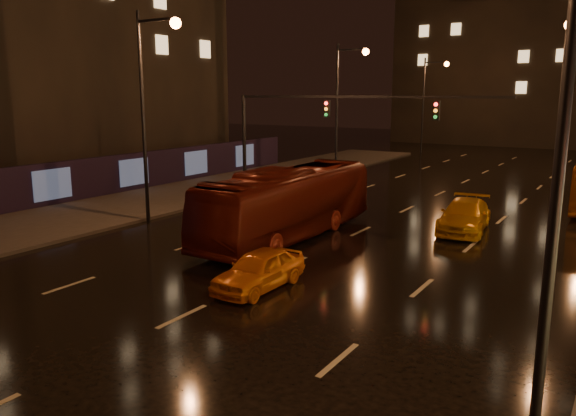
{
  "coord_description": "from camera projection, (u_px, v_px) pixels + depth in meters",
  "views": [
    {
      "loc": [
        10.6,
        -7.14,
        6.23
      ],
      "look_at": [
        0.82,
        8.39,
        2.5
      ],
      "focal_mm": 35.0,
      "sensor_mm": 36.0,
      "label": 1
    }
  ],
  "objects": [
    {
      "name": "ground",
      "position": [
        393.0,
        216.0,
        29.28
      ],
      "size": [
        140.0,
        140.0,
        0.0
      ],
      "primitive_type": "plane",
      "color": "black",
      "rests_on": "ground"
    },
    {
      "name": "sidewalk_left",
      "position": [
        138.0,
        204.0,
        32.17
      ],
      "size": [
        7.0,
        70.0,
        0.15
      ],
      "primitive_type": "cube",
      "color": "#38332D",
      "rests_on": "ground"
    },
    {
      "name": "hoarding_left",
      "position": [
        50.0,
        185.0,
        31.38
      ],
      "size": [
        0.3,
        46.0,
        2.5
      ],
      "primitive_type": "cube",
      "color": "black",
      "rests_on": "ground"
    },
    {
      "name": "traffic_signal",
      "position": [
        310.0,
        122.0,
        30.98
      ],
      "size": [
        15.31,
        0.32,
        6.2
      ],
      "color": "black",
      "rests_on": "ground"
    },
    {
      "name": "streetlight_right",
      "position": [
        518.0,
        80.0,
        8.42
      ],
      "size": [
        2.64,
        0.5,
        10.0
      ],
      "color": "black",
      "rests_on": "ground"
    },
    {
      "name": "bus_red",
      "position": [
        289.0,
        203.0,
        24.68
      ],
      "size": [
        2.63,
        11.08,
        3.08
      ],
      "primitive_type": "imported",
      "rotation": [
        0.0,
        0.0,
        0.0
      ],
      "color": "#61160D",
      "rests_on": "ground"
    },
    {
      "name": "taxi_near",
      "position": [
        259.0,
        270.0,
        18.21
      ],
      "size": [
        1.59,
        3.79,
        1.28
      ],
      "primitive_type": "imported",
      "rotation": [
        0.0,
        0.0,
        -0.02
      ],
      "color": "orange",
      "rests_on": "ground"
    },
    {
      "name": "taxi_far",
      "position": [
        464.0,
        216.0,
        25.96
      ],
      "size": [
        2.59,
        5.12,
        1.43
      ],
      "primitive_type": "imported",
      "rotation": [
        0.0,
        0.0,
        0.12
      ],
      "color": "#C78412",
      "rests_on": "ground"
    }
  ]
}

